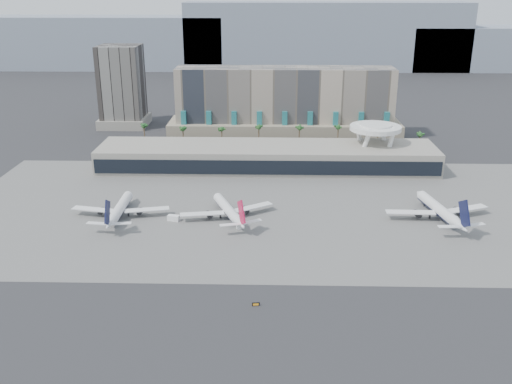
{
  "coord_description": "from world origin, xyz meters",
  "views": [
    {
      "loc": [
        1.52,
        -168.1,
        89.61
      ],
      "look_at": [
        -3.82,
        40.0,
        12.78
      ],
      "focal_mm": 40.0,
      "sensor_mm": 36.0,
      "label": 1
    }
  ],
  "objects_px": {
    "airliner_right": "(439,210)",
    "service_vehicle_a": "(174,218)",
    "airliner_left": "(120,209)",
    "taxiway_sign": "(256,304)",
    "airliner_centre": "(228,210)",
    "service_vehicle_b": "(240,227)"
  },
  "relations": [
    {
      "from": "airliner_right",
      "to": "service_vehicle_a",
      "type": "distance_m",
      "value": 106.6
    },
    {
      "from": "airliner_right",
      "to": "taxiway_sign",
      "type": "height_order",
      "value": "airliner_right"
    },
    {
      "from": "airliner_centre",
      "to": "service_vehicle_b",
      "type": "height_order",
      "value": "airliner_centre"
    },
    {
      "from": "airliner_right",
      "to": "service_vehicle_a",
      "type": "xyz_separation_m",
      "value": [
        -106.46,
        -4.76,
        -2.76
      ]
    },
    {
      "from": "airliner_right",
      "to": "service_vehicle_b",
      "type": "relative_size",
      "value": 14.77
    },
    {
      "from": "airliner_right",
      "to": "taxiway_sign",
      "type": "xyz_separation_m",
      "value": [
        -71.92,
        -67.72,
        -3.37
      ]
    },
    {
      "from": "taxiway_sign",
      "to": "airliner_centre",
      "type": "bearing_deg",
      "value": 92.27
    },
    {
      "from": "airliner_left",
      "to": "airliner_right",
      "type": "relative_size",
      "value": 0.93
    },
    {
      "from": "service_vehicle_b",
      "to": "taxiway_sign",
      "type": "distance_m",
      "value": 56.35
    },
    {
      "from": "airliner_centre",
      "to": "airliner_right",
      "type": "relative_size",
      "value": 0.87
    },
    {
      "from": "airliner_left",
      "to": "service_vehicle_a",
      "type": "bearing_deg",
      "value": -9.01
    },
    {
      "from": "airliner_right",
      "to": "service_vehicle_b",
      "type": "height_order",
      "value": "airliner_right"
    },
    {
      "from": "airliner_centre",
      "to": "service_vehicle_b",
      "type": "relative_size",
      "value": 12.79
    },
    {
      "from": "airliner_centre",
      "to": "service_vehicle_b",
      "type": "bearing_deg",
      "value": -84.71
    },
    {
      "from": "service_vehicle_a",
      "to": "taxiway_sign",
      "type": "bearing_deg",
      "value": -47.98
    },
    {
      "from": "service_vehicle_a",
      "to": "taxiway_sign",
      "type": "relative_size",
      "value": 1.99
    },
    {
      "from": "airliner_right",
      "to": "airliner_centre",
      "type": "bearing_deg",
      "value": 170.17
    },
    {
      "from": "airliner_centre",
      "to": "airliner_right",
      "type": "distance_m",
      "value": 84.79
    },
    {
      "from": "airliner_left",
      "to": "service_vehicle_b",
      "type": "distance_m",
      "value": 50.51
    },
    {
      "from": "airliner_right",
      "to": "service_vehicle_a",
      "type": "bearing_deg",
      "value": 171.97
    },
    {
      "from": "service_vehicle_a",
      "to": "service_vehicle_b",
      "type": "relative_size",
      "value": 1.54
    },
    {
      "from": "airliner_left",
      "to": "service_vehicle_b",
      "type": "relative_size",
      "value": 13.72
    }
  ]
}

